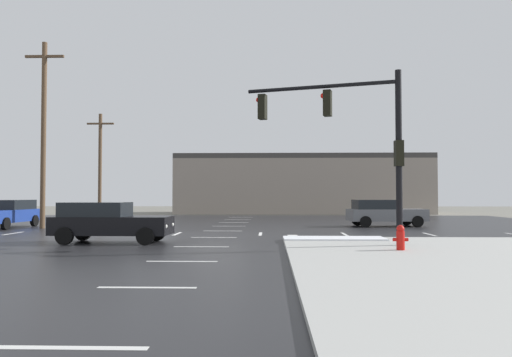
{
  "coord_description": "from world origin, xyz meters",
  "views": [
    {
      "loc": [
        2.49,
        -24.13,
        1.88
      ],
      "look_at": [
        1.52,
        9.44,
        2.99
      ],
      "focal_mm": 35.41,
      "sensor_mm": 36.0,
      "label": 1
    }
  ],
  "objects_px": {
    "utility_pole_distant": "(100,163)",
    "utility_pole_far": "(44,131)",
    "sedan_grey": "(384,212)",
    "sedan_blue": "(7,213)",
    "sedan_black": "(108,221)",
    "traffic_signal_mast": "(354,129)",
    "fire_hydrant": "(400,237)"
  },
  "relations": [
    {
      "from": "utility_pole_far",
      "to": "utility_pole_distant",
      "type": "bearing_deg",
      "value": 95.16
    },
    {
      "from": "sedan_black",
      "to": "utility_pole_far",
      "type": "relative_size",
      "value": 0.43
    },
    {
      "from": "sedan_black",
      "to": "utility_pole_distant",
      "type": "distance_m",
      "value": 22.64
    },
    {
      "from": "sedan_black",
      "to": "sedan_blue",
      "type": "height_order",
      "value": "same"
    },
    {
      "from": "utility_pole_far",
      "to": "sedan_blue",
      "type": "bearing_deg",
      "value": 164.69
    },
    {
      "from": "sedan_grey",
      "to": "utility_pole_distant",
      "type": "height_order",
      "value": "utility_pole_distant"
    },
    {
      "from": "traffic_signal_mast",
      "to": "sedan_grey",
      "type": "relative_size",
      "value": 1.32
    },
    {
      "from": "sedan_blue",
      "to": "utility_pole_far",
      "type": "bearing_deg",
      "value": 76.93
    },
    {
      "from": "sedan_grey",
      "to": "utility_pole_far",
      "type": "bearing_deg",
      "value": -178.35
    },
    {
      "from": "fire_hydrant",
      "to": "utility_pole_distant",
      "type": "height_order",
      "value": "utility_pole_distant"
    },
    {
      "from": "fire_hydrant",
      "to": "sedan_grey",
      "type": "bearing_deg",
      "value": 79.52
    },
    {
      "from": "sedan_black",
      "to": "utility_pole_distant",
      "type": "relative_size",
      "value": 0.54
    },
    {
      "from": "sedan_grey",
      "to": "sedan_blue",
      "type": "bearing_deg",
      "value": 179.25
    },
    {
      "from": "traffic_signal_mast",
      "to": "utility_pole_distant",
      "type": "bearing_deg",
      "value": -36.08
    },
    {
      "from": "utility_pole_distant",
      "to": "sedan_black",
      "type": "bearing_deg",
      "value": -70.28
    },
    {
      "from": "sedan_grey",
      "to": "sedan_black",
      "type": "distance_m",
      "value": 16.84
    },
    {
      "from": "fire_hydrant",
      "to": "sedan_black",
      "type": "relative_size",
      "value": 0.17
    },
    {
      "from": "fire_hydrant",
      "to": "sedan_grey",
      "type": "height_order",
      "value": "sedan_grey"
    },
    {
      "from": "sedan_grey",
      "to": "sedan_blue",
      "type": "height_order",
      "value": "same"
    },
    {
      "from": "traffic_signal_mast",
      "to": "sedan_black",
      "type": "relative_size",
      "value": 1.34
    },
    {
      "from": "sedan_grey",
      "to": "traffic_signal_mast",
      "type": "bearing_deg",
      "value": -112.42
    },
    {
      "from": "sedan_grey",
      "to": "sedan_blue",
      "type": "xyz_separation_m",
      "value": [
        -21.77,
        -1.74,
        0.0
      ]
    },
    {
      "from": "traffic_signal_mast",
      "to": "sedan_grey",
      "type": "bearing_deg",
      "value": -90.13
    },
    {
      "from": "utility_pole_distant",
      "to": "fire_hydrant",
      "type": "bearing_deg",
      "value": -53.61
    },
    {
      "from": "sedan_black",
      "to": "utility_pole_distant",
      "type": "bearing_deg",
      "value": 110.7
    },
    {
      "from": "sedan_blue",
      "to": "utility_pole_distant",
      "type": "distance_m",
      "value": 12.74
    },
    {
      "from": "utility_pole_distant",
      "to": "utility_pole_far",
      "type": "bearing_deg",
      "value": -84.84
    },
    {
      "from": "sedan_grey",
      "to": "utility_pole_distant",
      "type": "distance_m",
      "value": 23.37
    },
    {
      "from": "sedan_blue",
      "to": "utility_pole_distant",
      "type": "bearing_deg",
      "value": 176.77
    },
    {
      "from": "fire_hydrant",
      "to": "utility_pole_far",
      "type": "height_order",
      "value": "utility_pole_far"
    },
    {
      "from": "sedan_black",
      "to": "utility_pole_distant",
      "type": "height_order",
      "value": "utility_pole_distant"
    },
    {
      "from": "traffic_signal_mast",
      "to": "fire_hydrant",
      "type": "xyz_separation_m",
      "value": [
        1.11,
        -1.97,
        -3.71
      ]
    }
  ]
}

